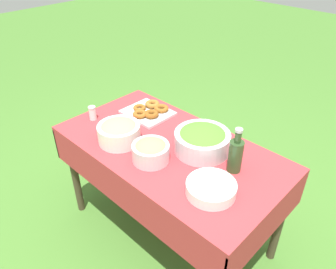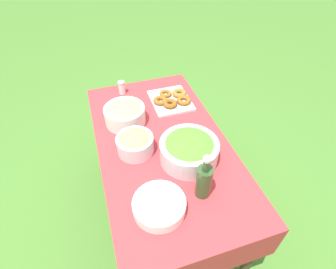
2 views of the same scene
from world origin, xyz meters
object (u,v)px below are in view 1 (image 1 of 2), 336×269
Objects in this scene: donut_platter at (149,111)px; olive_oil_bottle at (236,155)px; pasta_bowl at (119,131)px; plate_stack at (211,188)px; bread_bowl at (151,151)px; salad_bowl at (202,140)px.

olive_oil_bottle reaches higher than donut_platter.
pasta_bowl is at bearing -158.70° from olive_oil_bottle.
bread_bowl is at bearing -176.97° from plate_stack.
donut_platter is at bearing 108.19° from pasta_bowl.
salad_bowl is at bearing 136.46° from plate_stack.
olive_oil_bottle is 0.45m from bread_bowl.
pasta_bowl is at bearing -146.83° from salad_bowl.
salad_bowl reaches higher than plate_stack.
bread_bowl is at bearing -147.05° from olive_oil_bottle.
pasta_bowl is 0.26m from bread_bowl.
donut_platter is at bearing 172.89° from olive_oil_bottle.
olive_oil_bottle is at bearing 95.37° from plate_stack.
donut_platter is at bearing 138.06° from bread_bowl.
plate_stack is at bearing -43.54° from salad_bowl.
plate_stack is 0.95× the size of olive_oil_bottle.
pasta_bowl reaches higher than donut_platter.
olive_oil_bottle is at bearing -7.11° from donut_platter.
plate_stack is at bearing -22.28° from donut_platter.
plate_stack reaches higher than donut_platter.
bread_bowl is at bearing -118.98° from salad_bowl.
plate_stack is 0.23m from olive_oil_bottle.
pasta_bowl reaches higher than plate_stack.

